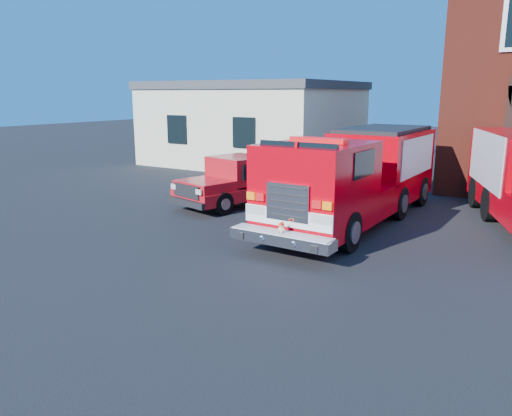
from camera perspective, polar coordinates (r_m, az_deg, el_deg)
The scene contains 4 objects.
ground at distance 12.26m, azimuth 2.98°, elevation -4.86°, with size 100.00×100.00×0.00m, color black.
side_building at distance 27.49m, azimuth -0.24°, elevation 9.75°, with size 10.20×8.20×4.35m.
fire_engine at distance 15.04m, azimuth 11.51°, elevation 3.71°, with size 2.65×8.80×2.70m.
pickup_truck at distance 17.31m, azimuth -1.42°, elevation 3.10°, with size 2.95×5.36×1.66m.
Camera 1 is at (5.63, -10.22, 3.75)m, focal length 35.00 mm.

